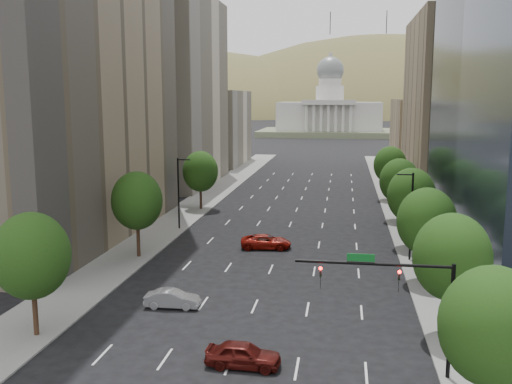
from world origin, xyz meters
The scene contains 23 objects.
sidewalk_left centered at (-15.50, 60.00, 0.07)m, with size 6.00×200.00×0.15m, color slate.
sidewalk_right centered at (15.50, 60.00, 0.07)m, with size 6.00×200.00×0.15m, color slate.
midrise_cream_left centered at (-25.00, 103.00, 17.50)m, with size 14.00×30.00×35.00m, color beige.
filler_left centered at (-25.00, 136.00, 9.00)m, with size 14.00×26.00×18.00m, color beige.
parking_tan_right centered at (25.00, 100.00, 15.00)m, with size 14.00×30.00×30.00m, color #8C7759.
filler_right centered at (25.00, 133.00, 8.00)m, with size 14.00×26.00×16.00m, color #8C7759.
tree_right_0 centered at (14.00, 25.00, 5.39)m, with size 5.20×5.20×8.39m.
tree_right_1 centered at (14.00, 36.00, 5.75)m, with size 5.20×5.20×8.75m.
tree_right_2 centered at (14.00, 48.00, 5.60)m, with size 5.20×5.20×8.61m.
tree_right_3 centered at (14.00, 60.00, 5.89)m, with size 5.20×5.20×8.89m.
tree_right_4 centered at (14.00, 74.00, 5.46)m, with size 5.20×5.20×8.46m.
tree_right_5 centered at (14.00, 90.00, 5.75)m, with size 5.20×5.20×8.75m.
tree_left_0 centered at (-14.00, 32.00, 5.75)m, with size 5.20×5.20×8.75m.
tree_left_1 centered at (-14.00, 52.00, 5.96)m, with size 5.20×5.20×8.97m.
tree_left_2 centered at (-14.00, 78.00, 5.68)m, with size 5.20×5.20×8.68m.
streetlight_rn centered at (13.44, 55.00, 4.84)m, with size 1.70×0.20×9.00m.
streetlight_ln centered at (-13.44, 65.00, 4.84)m, with size 1.70×0.20×9.00m.
traffic_signal centered at (10.53, 30.00, 5.17)m, with size 9.12×0.40×7.38m.
capitol centered at (0.00, 249.71, 8.58)m, with size 60.00×40.00×35.20m.
foothills centered at (34.67, 599.39, -37.78)m, with size 720.00×413.00×263.00m.
car_maroon centered at (0.90, 29.74, 0.79)m, with size 1.87×4.65×1.58m, color #460F0B.
car_silver centered at (-6.35, 38.78, 0.71)m, with size 1.51×4.32×1.42m, color gray.
car_red_far centered at (-1.50, 57.59, 0.77)m, with size 2.54×5.51×1.53m, color maroon.
Camera 1 is at (6.68, -2.51, 16.28)m, focal length 40.05 mm.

